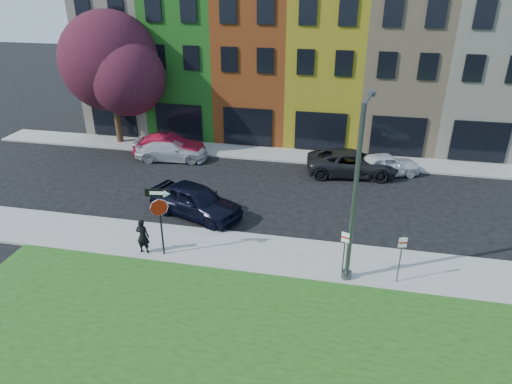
% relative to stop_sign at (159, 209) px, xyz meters
% --- Properties ---
extents(ground, '(120.00, 120.00, 0.00)m').
position_rel_stop_sign_xyz_m(ground, '(5.55, -2.02, -2.34)').
color(ground, black).
rests_on(ground, ground).
extents(sidewalk_near, '(40.00, 3.00, 0.12)m').
position_rel_stop_sign_xyz_m(sidewalk_near, '(7.55, 0.98, -2.28)').
color(sidewalk_near, gray).
rests_on(sidewalk_near, ground).
extents(sidewalk_far, '(40.00, 2.40, 0.12)m').
position_rel_stop_sign_xyz_m(sidewalk_far, '(2.55, 12.98, -2.28)').
color(sidewalk_far, gray).
rests_on(sidewalk_far, ground).
extents(rowhouse_block, '(30.00, 10.12, 10.00)m').
position_rel_stop_sign_xyz_m(rowhouse_block, '(3.05, 19.16, 2.65)').
color(rowhouse_block, '#BCB39C').
rests_on(rowhouse_block, ground).
extents(stop_sign, '(1.04, 0.20, 3.11)m').
position_rel_stop_sign_xyz_m(stop_sign, '(0.00, 0.00, 0.00)').
color(stop_sign, black).
rests_on(stop_sign, sidewalk_near).
extents(man, '(0.59, 0.39, 1.60)m').
position_rel_stop_sign_xyz_m(man, '(-0.88, -0.03, -1.41)').
color(man, black).
rests_on(man, sidewalk_near).
extents(sedan_near, '(5.26, 6.24, 1.68)m').
position_rel_stop_sign_xyz_m(sedan_near, '(0.20, 3.81, -1.50)').
color(sedan_near, black).
rests_on(sedan_near, ground).
extents(parked_car_red, '(2.26, 4.79, 1.50)m').
position_rel_stop_sign_xyz_m(parked_car_red, '(-4.10, 11.16, -1.59)').
color(parked_car_red, maroon).
rests_on(parked_car_red, ground).
extents(parked_car_silver, '(3.03, 5.15, 1.36)m').
position_rel_stop_sign_xyz_m(parked_car_silver, '(-3.80, 10.81, -1.65)').
color(parked_car_silver, '#BBBBC0').
rests_on(parked_car_silver, ground).
extents(parked_car_dark, '(3.73, 5.99, 1.51)m').
position_rel_stop_sign_xyz_m(parked_car_dark, '(7.78, 10.70, -1.58)').
color(parked_car_dark, black).
rests_on(parked_car_dark, ground).
extents(parked_car_white, '(4.46, 5.20, 1.38)m').
position_rel_stop_sign_xyz_m(parked_car_white, '(9.78, 11.03, -1.64)').
color(parked_car_white, silver).
rests_on(parked_car_white, ground).
extents(street_lamp, '(0.68, 2.57, 7.11)m').
position_rel_stop_sign_xyz_m(street_lamp, '(7.82, 0.10, 1.37)').
color(street_lamp, '#47494C').
rests_on(street_lamp, sidewalk_near).
extents(parking_sign_a, '(0.31, 0.14, 2.17)m').
position_rel_stop_sign_xyz_m(parking_sign_a, '(7.61, -0.14, -0.86)').
color(parking_sign_a, '#47494C').
rests_on(parking_sign_a, sidewalk_near).
extents(parking_sign_b, '(0.32, 0.12, 2.11)m').
position_rel_stop_sign_xyz_m(parking_sign_b, '(9.75, 0.03, -0.89)').
color(parking_sign_b, '#47494C').
rests_on(parking_sign_b, sidewalk_near).
extents(tree_purple, '(7.92, 6.93, 8.94)m').
position_rel_stop_sign_xyz_m(tree_purple, '(-8.53, 13.20, 3.26)').
color(tree_purple, black).
rests_on(tree_purple, sidewalk_far).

